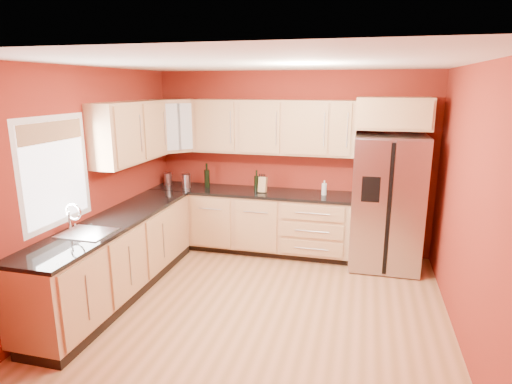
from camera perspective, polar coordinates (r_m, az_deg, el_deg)
floor at (r=4.84m, az=0.28°, el=-15.58°), size 4.00×4.00×0.00m
ceiling at (r=4.22m, az=0.33°, el=16.85°), size 4.00×4.00×0.00m
wall_back at (r=6.27m, az=4.76°, el=3.93°), size 4.00×0.04×2.60m
wall_front at (r=2.57m, az=-10.83°, el=-11.42°), size 4.00×0.04×2.60m
wall_left at (r=5.20m, az=-21.62°, el=0.89°), size 0.04×4.00×2.60m
wall_right at (r=4.34m, az=26.88°, el=-2.10°), size 0.04×4.00×2.60m
base_cabinets_back at (r=6.30m, az=-0.81°, el=-4.03°), size 2.90×0.60×0.88m
base_cabinets_left at (r=5.28m, az=-18.10°, el=-8.41°), size 0.60×2.80×0.88m
countertop_back at (r=6.17m, az=-0.84°, el=0.01°), size 2.90×0.62×0.04m
countertop_left at (r=5.12m, az=-18.40°, el=-3.65°), size 0.62×2.80×0.04m
upper_cabinets_back at (r=6.08m, az=2.25°, el=8.65°), size 2.30×0.33×0.75m
upper_cabinets_left at (r=5.62m, az=-16.42°, el=7.66°), size 0.33×1.35×0.75m
corner_upper_cabinet at (r=6.38m, az=-10.79°, el=8.67°), size 0.67×0.67×0.75m
over_fridge_cabinet at (r=5.80m, az=17.85°, el=9.98°), size 0.92×0.60×0.40m
refrigerator at (r=5.91m, az=17.05°, el=-1.33°), size 0.90×0.75×1.78m
window at (r=4.75m, az=-25.17°, el=2.47°), size 0.03×0.90×1.00m
sink_faucet at (r=4.69m, az=-21.82°, el=-3.41°), size 0.50×0.42×0.30m
canister_left at (r=6.40m, az=-9.28°, el=1.47°), size 0.15×0.15×0.20m
canister_right at (r=6.63m, az=-11.65°, el=1.72°), size 0.12×0.12×0.19m
wine_bottle_a at (r=6.38m, az=-6.57°, el=2.23°), size 0.10×0.10×0.36m
wine_bottle_b at (r=6.10m, az=0.07°, el=1.52°), size 0.08×0.08×0.31m
knife_block at (r=6.06m, az=0.90°, el=1.00°), size 0.11×0.10×0.22m
soap_dispenser at (r=5.97m, az=9.08°, el=0.57°), size 0.09×0.09×0.20m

